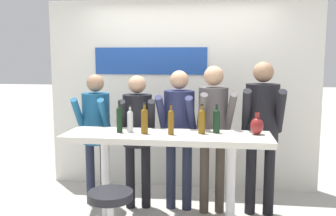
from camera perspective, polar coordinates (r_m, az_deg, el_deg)
name	(u,v)px	position (r m, az deg, el deg)	size (l,w,h in m)	color
back_wall	(181,94)	(5.12, 1.98, 2.08)	(3.67, 0.12, 2.56)	silver
tasting_table	(167,151)	(3.79, -0.18, -6.59)	(2.07, 0.58, 1.03)	silver
bar_stool	(111,214)	(3.46, -8.70, -15.71)	(0.42, 0.42, 0.62)	silver
person_far_left	(96,125)	(4.56, -10.91, -2.52)	(0.39, 0.49, 1.59)	#23283D
person_left	(138,127)	(4.38, -4.67, -2.92)	(0.46, 0.56, 1.58)	black
person_center_left	(179,125)	(4.32, 1.68, -2.56)	(0.45, 0.55, 1.64)	#23283D
person_center	(213,123)	(4.24, 6.89, -2.23)	(0.46, 0.57, 1.69)	#473D33
person_center_right	(262,122)	(4.29, 14.10, -2.01)	(0.46, 0.56, 1.74)	black
wine_bottle_0	(202,120)	(3.75, 5.18, -1.86)	(0.07, 0.07, 0.30)	brown
wine_bottle_1	(171,121)	(3.69, 0.45, -1.96)	(0.06, 0.06, 0.31)	brown
wine_bottle_2	(144,120)	(3.74, -3.61, -1.79)	(0.07, 0.07, 0.31)	brown
wine_bottle_3	(217,120)	(3.80, 7.41, -1.81)	(0.07, 0.07, 0.29)	black
wine_bottle_4	(130,120)	(3.83, -5.80, -1.84)	(0.06, 0.06, 0.28)	#B7BCC1
wine_bottle_5	(119,118)	(3.83, -7.42, -1.57)	(0.06, 0.06, 0.33)	black
decorative_vase	(257,126)	(3.81, 13.39, -2.63)	(0.13, 0.13, 0.22)	maroon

